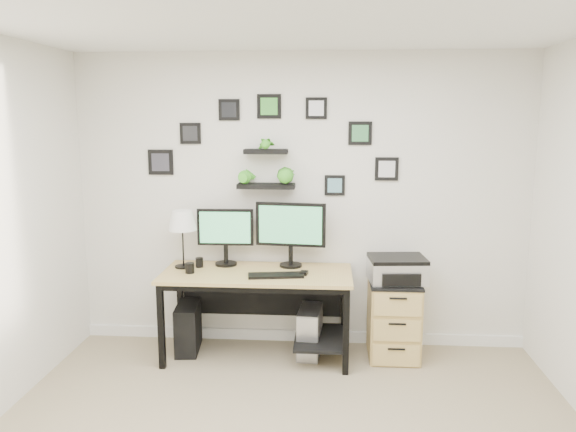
# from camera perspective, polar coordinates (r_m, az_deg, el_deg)

# --- Properties ---
(room) EXTENTS (4.00, 4.00, 4.00)m
(room) POSITION_cam_1_polar(r_m,az_deg,el_deg) (5.30, 1.27, -12.04)
(room) COLOR tan
(room) RESTS_ON ground
(desk) EXTENTS (1.60, 0.70, 0.75)m
(desk) POSITION_cam_1_polar(r_m,az_deg,el_deg) (4.83, -2.70, -7.02)
(desk) COLOR tan
(desk) RESTS_ON ground
(monitor_left) EXTENTS (0.49, 0.20, 0.50)m
(monitor_left) POSITION_cam_1_polar(r_m,az_deg,el_deg) (4.94, -6.38, -1.68)
(monitor_left) COLOR black
(monitor_left) RESTS_ON desk
(monitor_right) EXTENTS (0.61, 0.22, 0.57)m
(monitor_right) POSITION_cam_1_polar(r_m,az_deg,el_deg) (4.85, 0.27, -1.33)
(monitor_right) COLOR black
(monitor_right) RESTS_ON desk
(keyboard) EXTENTS (0.47, 0.21, 0.02)m
(keyboard) POSITION_cam_1_polar(r_m,az_deg,el_deg) (4.63, -1.24, -6.05)
(keyboard) COLOR black
(keyboard) RESTS_ON desk
(mouse) EXTENTS (0.07, 0.10, 0.03)m
(mouse) POSITION_cam_1_polar(r_m,az_deg,el_deg) (4.69, 1.62, -5.81)
(mouse) COLOR black
(mouse) RESTS_ON desk
(table_lamp) EXTENTS (0.25, 0.25, 0.50)m
(table_lamp) POSITION_cam_1_polar(r_m,az_deg,el_deg) (4.91, -10.70, -0.58)
(table_lamp) COLOR black
(table_lamp) RESTS_ON desk
(mug) EXTENTS (0.08, 0.08, 0.09)m
(mug) POSITION_cam_1_polar(r_m,az_deg,el_deg) (4.80, -9.95, -5.22)
(mug) COLOR black
(mug) RESTS_ON desk
(pen_cup) EXTENTS (0.07, 0.07, 0.08)m
(pen_cup) POSITION_cam_1_polar(r_m,az_deg,el_deg) (4.97, -9.00, -4.68)
(pen_cup) COLOR black
(pen_cup) RESTS_ON desk
(pc_tower_black) EXTENTS (0.23, 0.44, 0.42)m
(pc_tower_black) POSITION_cam_1_polar(r_m,az_deg,el_deg) (5.12, -10.11, -11.09)
(pc_tower_black) COLOR black
(pc_tower_black) RESTS_ON ground
(pc_tower_grey) EXTENTS (0.22, 0.43, 0.41)m
(pc_tower_grey) POSITION_cam_1_polar(r_m,az_deg,el_deg) (4.97, 2.23, -11.65)
(pc_tower_grey) COLOR gray
(pc_tower_grey) RESTS_ON ground
(file_cabinet) EXTENTS (0.43, 0.53, 0.67)m
(file_cabinet) POSITION_cam_1_polar(r_m,az_deg,el_deg) (4.98, 10.67, -10.19)
(file_cabinet) COLOR tan
(file_cabinet) RESTS_ON ground
(printer) EXTENTS (0.49, 0.41, 0.21)m
(printer) POSITION_cam_1_polar(r_m,az_deg,el_deg) (4.84, 11.02, -5.33)
(printer) COLOR silver
(printer) RESTS_ON file_cabinet
(wall_decor) EXTENTS (2.21, 0.18, 0.87)m
(wall_decor) POSITION_cam_1_polar(r_m,az_deg,el_deg) (4.89, -1.87, 5.88)
(wall_decor) COLOR black
(wall_decor) RESTS_ON ground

